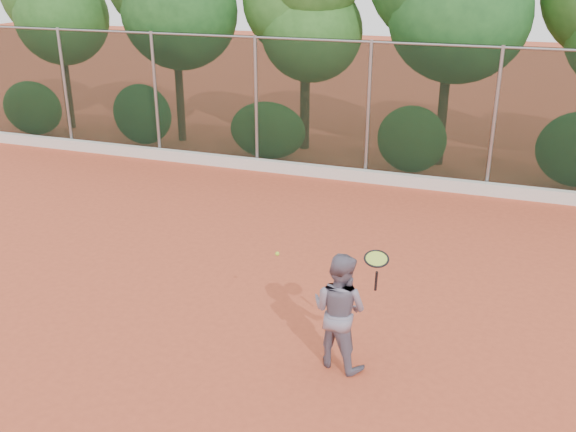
% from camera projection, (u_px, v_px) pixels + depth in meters
% --- Properties ---
extents(ground, '(80.00, 80.00, 0.00)m').
position_uv_depth(ground, '(268.00, 309.00, 10.43)').
color(ground, '#C74E2F').
rests_on(ground, ground).
extents(concrete_curb, '(24.00, 0.20, 0.30)m').
position_uv_depth(concrete_curb, '(364.00, 176.00, 16.34)').
color(concrete_curb, silver).
rests_on(concrete_curb, ground).
extents(tennis_player, '(0.97, 0.85, 1.69)m').
position_uv_depth(tennis_player, '(339.00, 310.00, 8.72)').
color(tennis_player, slate).
rests_on(tennis_player, ground).
extents(chainlink_fence, '(24.09, 0.09, 3.50)m').
position_uv_depth(chainlink_fence, '(368.00, 108.00, 15.86)').
color(chainlink_fence, black).
rests_on(chainlink_fence, ground).
extents(tennis_racket, '(0.39, 0.39, 0.58)m').
position_uv_depth(tennis_racket, '(376.00, 261.00, 8.17)').
color(tennis_racket, black).
rests_on(tennis_racket, ground).
extents(tennis_ball_in_flight, '(0.06, 0.06, 0.06)m').
position_uv_depth(tennis_ball_in_flight, '(277.00, 254.00, 9.27)').
color(tennis_ball_in_flight, '#B2D22F').
rests_on(tennis_ball_in_flight, ground).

